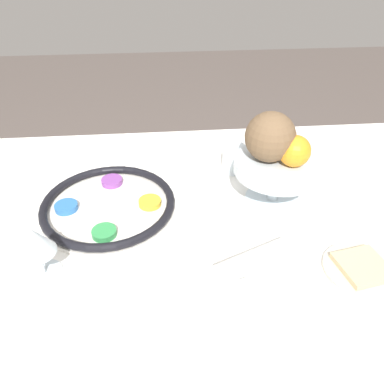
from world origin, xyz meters
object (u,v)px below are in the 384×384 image
at_px(orange_fruit, 295,151).
at_px(cup_mid, 263,141).
at_px(bread_plate, 362,269).
at_px(cup_far, 233,158).
at_px(wine_glass, 34,243).
at_px(fruit_stand, 277,170).
at_px(napkin_roll, 255,260).
at_px(coconut, 270,137).
at_px(cup_near, 312,153).
at_px(seder_plate, 109,205).

bearing_deg(orange_fruit, cup_mid, 89.28).
relative_size(bread_plate, cup_far, 1.93).
distance_m(wine_glass, cup_far, 0.56).
distance_m(fruit_stand, orange_fruit, 0.07).
xyz_separation_m(wine_glass, napkin_roll, (0.42, -0.02, -0.06)).
bearing_deg(napkin_roll, wine_glass, 177.22).
distance_m(wine_glass, cup_mid, 0.70).
distance_m(orange_fruit, cup_far, 0.23).
relative_size(coconut, cup_near, 1.46).
bearing_deg(wine_glass, seder_plate, 59.95).
relative_size(seder_plate, coconut, 2.77).
relative_size(napkin_roll, cup_mid, 2.21).
distance_m(cup_near, cup_far, 0.23).
distance_m(seder_plate, coconut, 0.41).
bearing_deg(bread_plate, orange_fruit, 111.94).
height_order(fruit_stand, napkin_roll, fruit_stand).
height_order(bread_plate, cup_mid, cup_mid).
relative_size(seder_plate, wine_glass, 2.66).
relative_size(seder_plate, cup_mid, 4.05).
distance_m(orange_fruit, cup_near, 0.25).
bearing_deg(cup_mid, cup_far, -138.65).
bearing_deg(coconut, orange_fruit, -31.32).
bearing_deg(napkin_roll, cup_far, 86.77).
relative_size(orange_fruit, cup_near, 0.92).
height_order(orange_fruit, cup_near, orange_fruit).
distance_m(fruit_stand, coconut, 0.09).
height_order(cup_near, cup_mid, same).
distance_m(coconut, cup_mid, 0.27).
distance_m(wine_glass, napkin_roll, 0.43).
height_order(orange_fruit, cup_far, orange_fruit).
bearing_deg(fruit_stand, wine_glass, -159.14).
xyz_separation_m(orange_fruit, bread_plate, (0.09, -0.23, -0.15)).
relative_size(orange_fruit, napkin_roll, 0.42).
relative_size(wine_glass, bread_plate, 0.79).
height_order(coconut, cup_near, coconut).
height_order(wine_glass, orange_fruit, orange_fruit).
relative_size(bread_plate, cup_mid, 1.93).
xyz_separation_m(fruit_stand, cup_near, (0.15, 0.16, -0.05)).
bearing_deg(cup_near, fruit_stand, -134.44).
bearing_deg(cup_near, cup_mid, 146.45).
distance_m(orange_fruit, bread_plate, 0.28).
bearing_deg(napkin_roll, cup_mid, 74.60).
distance_m(wine_glass, cup_near, 0.76).
distance_m(orange_fruit, coconut, 0.06).
distance_m(napkin_roll, cup_mid, 0.47).
bearing_deg(wine_glass, bread_plate, -4.52).
bearing_deg(seder_plate, cup_near, 16.05).
bearing_deg(orange_fruit, cup_far, 121.40).
height_order(coconut, cup_mid, coconut).
bearing_deg(seder_plate, orange_fruit, -2.19).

